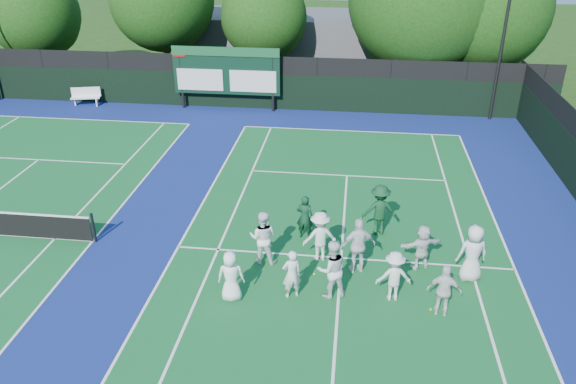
# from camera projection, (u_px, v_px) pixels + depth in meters

# --- Properties ---
(ground) EXTENTS (120.00, 120.00, 0.00)m
(ground) POSITION_uv_depth(u_px,v_px,m) (340.00, 276.00, 17.43)
(ground) COLOR #1C3B10
(ground) RESTS_ON ground
(court_apron) EXTENTS (34.00, 32.00, 0.01)m
(court_apron) POSITION_uv_depth(u_px,v_px,m) (164.00, 246.00, 18.97)
(court_apron) COLOR navy
(court_apron) RESTS_ON ground
(near_court) EXTENTS (11.05, 23.85, 0.01)m
(near_court) POSITION_uv_depth(u_px,v_px,m) (341.00, 258.00, 18.31)
(near_court) COLOR #125927
(near_court) RESTS_ON ground
(back_fence) EXTENTS (34.00, 0.08, 3.00)m
(back_fence) POSITION_uv_depth(u_px,v_px,m) (246.00, 85.00, 31.66)
(back_fence) COLOR black
(back_fence) RESTS_ON ground
(scoreboard) EXTENTS (6.00, 0.21, 3.55)m
(scoreboard) POSITION_uv_depth(u_px,v_px,m) (226.00, 71.00, 31.03)
(scoreboard) COLOR black
(scoreboard) RESTS_ON ground
(clubhouse) EXTENTS (18.00, 6.00, 4.00)m
(clubhouse) POSITION_uv_depth(u_px,v_px,m) (326.00, 45.00, 38.03)
(clubhouse) COLOR #515156
(clubhouse) RESTS_ON ground
(bench) EXTENTS (1.69, 0.84, 1.03)m
(bench) POSITION_uv_depth(u_px,v_px,m) (86.00, 96.00, 32.49)
(bench) COLOR white
(bench) RESTS_ON ground
(tree_a) EXTENTS (5.62, 5.62, 7.18)m
(tree_a) POSITION_uv_depth(u_px,v_px,m) (37.00, 17.00, 35.07)
(tree_a) COLOR black
(tree_a) RESTS_ON ground
(tree_b) EXTENTS (6.26, 6.26, 8.57)m
(tree_b) POSITION_uv_depth(u_px,v_px,m) (165.00, 1.00, 33.68)
(tree_b) COLOR black
(tree_b) RESTS_ON ground
(tree_c) EXTENTS (5.13, 5.13, 7.06)m
(tree_c) POSITION_uv_depth(u_px,v_px,m) (267.00, 19.00, 33.41)
(tree_c) COLOR black
(tree_c) RESTS_ON ground
(tree_d) EXTENTS (8.73, 8.73, 10.11)m
(tree_d) POSITION_uv_depth(u_px,v_px,m) (428.00, 2.00, 31.88)
(tree_d) COLOR black
(tree_d) RESTS_ON ground
(tree_e) EXTENTS (7.25, 7.25, 8.84)m
(tree_e) POSITION_uv_depth(u_px,v_px,m) (487.00, 12.00, 31.73)
(tree_e) COLOR black
(tree_e) RESTS_ON ground
(tennis_ball_0) EXTENTS (0.07, 0.07, 0.07)m
(tennis_ball_0) POSITION_uv_depth(u_px,v_px,m) (314.00, 274.00, 17.46)
(tennis_ball_0) COLOR yellow
(tennis_ball_0) RESTS_ON ground
(tennis_ball_1) EXTENTS (0.07, 0.07, 0.07)m
(tennis_ball_1) POSITION_uv_depth(u_px,v_px,m) (355.00, 242.00, 19.14)
(tennis_ball_1) COLOR yellow
(tennis_ball_1) RESTS_ON ground
(tennis_ball_2) EXTENTS (0.07, 0.07, 0.07)m
(tennis_ball_2) POSITION_uv_depth(u_px,v_px,m) (431.00, 309.00, 15.91)
(tennis_ball_2) COLOR yellow
(tennis_ball_2) RESTS_ON ground
(tennis_ball_3) EXTENTS (0.07, 0.07, 0.07)m
(tennis_ball_3) POSITION_uv_depth(u_px,v_px,m) (268.00, 227.00, 20.07)
(tennis_ball_3) COLOR yellow
(tennis_ball_3) RESTS_ON ground
(tennis_ball_4) EXTENTS (0.07, 0.07, 0.07)m
(tennis_ball_4) POSITION_uv_depth(u_px,v_px,m) (362.00, 218.00, 20.62)
(tennis_ball_4) COLOR yellow
(tennis_ball_4) RESTS_ON ground
(tennis_ball_5) EXTENTS (0.07, 0.07, 0.07)m
(tennis_ball_5) POSITION_uv_depth(u_px,v_px,m) (399.00, 263.00, 17.99)
(tennis_ball_5) COLOR yellow
(tennis_ball_5) RESTS_ON ground
(player_front_0) EXTENTS (0.84, 0.60, 1.59)m
(player_front_0) POSITION_uv_depth(u_px,v_px,m) (231.00, 276.00, 16.05)
(player_front_0) COLOR white
(player_front_0) RESTS_ON ground
(player_front_1) EXTENTS (0.67, 0.58, 1.57)m
(player_front_1) POSITION_uv_depth(u_px,v_px,m) (292.00, 274.00, 16.17)
(player_front_1) COLOR white
(player_front_1) RESTS_ON ground
(player_front_2) EXTENTS (1.09, 0.97, 1.84)m
(player_front_2) POSITION_uv_depth(u_px,v_px,m) (331.00, 269.00, 16.15)
(player_front_2) COLOR white
(player_front_2) RESTS_ON ground
(player_front_3) EXTENTS (1.09, 0.72, 1.58)m
(player_front_3) POSITION_uv_depth(u_px,v_px,m) (394.00, 276.00, 16.06)
(player_front_3) COLOR silver
(player_front_3) RESTS_ON ground
(player_front_4) EXTENTS (0.98, 0.51, 1.60)m
(player_front_4) POSITION_uv_depth(u_px,v_px,m) (444.00, 291.00, 15.43)
(player_front_4) COLOR silver
(player_front_4) RESTS_ON ground
(player_back_0) EXTENTS (0.93, 0.74, 1.81)m
(player_back_0) POSITION_uv_depth(u_px,v_px,m) (263.00, 237.00, 17.74)
(player_back_0) COLOR white
(player_back_0) RESTS_ON ground
(player_back_1) EXTENTS (1.25, 0.94, 1.71)m
(player_back_1) POSITION_uv_depth(u_px,v_px,m) (320.00, 236.00, 17.89)
(player_back_1) COLOR silver
(player_back_1) RESTS_ON ground
(player_back_2) EXTENTS (1.18, 0.79, 1.86)m
(player_back_2) POSITION_uv_depth(u_px,v_px,m) (358.00, 246.00, 17.26)
(player_back_2) COLOR silver
(player_back_2) RESTS_ON ground
(player_back_3) EXTENTS (1.47, 0.96, 1.52)m
(player_back_3) POSITION_uv_depth(u_px,v_px,m) (422.00, 247.00, 17.52)
(player_back_3) COLOR silver
(player_back_3) RESTS_ON ground
(player_back_4) EXTENTS (1.01, 0.76, 1.87)m
(player_back_4) POSITION_uv_depth(u_px,v_px,m) (473.00, 253.00, 16.87)
(player_back_4) COLOR silver
(player_back_4) RESTS_ON ground
(coach_left) EXTENTS (0.63, 0.46, 1.61)m
(coach_left) POSITION_uv_depth(u_px,v_px,m) (305.00, 217.00, 19.13)
(coach_left) COLOR #0E341F
(coach_left) RESTS_ON ground
(coach_right) EXTENTS (1.30, 0.88, 1.86)m
(coach_right) POSITION_uv_depth(u_px,v_px,m) (380.00, 210.00, 19.32)
(coach_right) COLOR #103A1E
(coach_right) RESTS_ON ground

